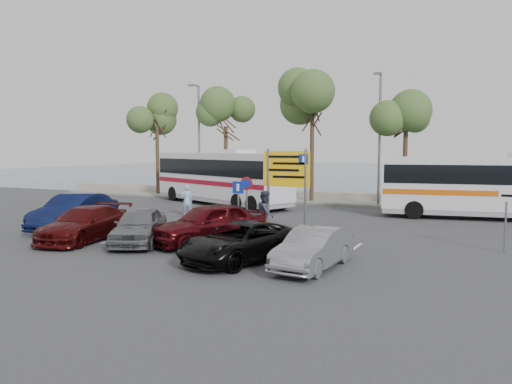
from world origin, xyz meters
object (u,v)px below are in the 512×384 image
at_px(street_lamp_right, 379,132).
at_px(suv_black, 241,242).
at_px(street_lamp_left, 198,135).
at_px(car_maroon, 84,224).
at_px(coach_bus_left, 220,179).
at_px(coach_bus_right, 493,189).
at_px(car_silver_a, 140,226).
at_px(car_red, 209,224).
at_px(pedestrian_far, 266,214).
at_px(pedestrian_near, 187,200).
at_px(car_silver_b, 313,249).
at_px(car_blue, 74,212).
at_px(direction_sign, 287,175).

xyz_separation_m(street_lamp_right, suv_black, (-0.88, -17.02, -3.97)).
bearing_deg(street_lamp_left, car_maroon, -73.33).
height_order(coach_bus_left, coach_bus_right, coach_bus_left).
distance_m(car_silver_a, car_red, 2.63).
bearing_deg(suv_black, car_silver_a, -174.53).
relative_size(street_lamp_right, car_maroon, 1.74).
distance_m(car_maroon, pedestrian_far, 7.20).
bearing_deg(suv_black, coach_bus_left, 138.13).
bearing_deg(car_red, car_maroon, -136.54).
relative_size(street_lamp_left, coach_bus_left, 0.70).
bearing_deg(pedestrian_near, car_silver_b, 107.57).
height_order(suv_black, pedestrian_far, pedestrian_far).
bearing_deg(car_maroon, car_blue, 133.44).
xyz_separation_m(direction_sign, coach_bus_right, (8.40, 7.30, -0.85)).
height_order(car_red, pedestrian_far, pedestrian_far).
xyz_separation_m(car_maroon, pedestrian_near, (-0.40, 7.92, 0.17)).
bearing_deg(car_silver_a, direction_sign, 32.16).
height_order(direction_sign, suv_black, direction_sign).
xyz_separation_m(coach_bus_left, pedestrian_near, (1.02, -5.50, -0.82)).
height_order(direction_sign, pedestrian_far, direction_sign).
distance_m(car_blue, car_maroon, 3.04).
bearing_deg(pedestrian_near, car_maroon, 60.75).
distance_m(street_lamp_left, car_red, 18.28).
height_order(direction_sign, car_maroon, direction_sign).
relative_size(pedestrian_near, pedestrian_far, 0.89).
xyz_separation_m(street_lamp_left, suv_black, (12.12, -17.02, -3.97)).
distance_m(coach_bus_right, suv_black, 15.81).
height_order(direction_sign, coach_bus_right, direction_sign).
bearing_deg(car_blue, suv_black, -25.96).
relative_size(suv_black, pedestrian_near, 2.70).
distance_m(direction_sign, car_red, 5.12).
relative_size(coach_bus_right, car_red, 2.42).
bearing_deg(car_silver_a, pedestrian_far, 19.20).
bearing_deg(coach_bus_right, car_maroon, -137.17).
distance_m(street_lamp_left, car_blue, 15.28).
distance_m(car_maroon, pedestrian_near, 7.93).
bearing_deg(coach_bus_right, coach_bus_left, -180.00).
distance_m(car_silver_a, pedestrian_near, 8.07).
distance_m(street_lamp_right, car_maroon, 18.73).
xyz_separation_m(car_red, car_silver_b, (4.80, -2.00, -0.17)).
xyz_separation_m(coach_bus_left, car_silver_b, (11.02, -13.98, -1.04)).
bearing_deg(car_silver_a, suv_black, -36.29).
bearing_deg(car_silver_b, coach_bus_left, 132.54).
xyz_separation_m(coach_bus_left, pedestrian_far, (7.46, -9.50, -0.71)).
bearing_deg(car_red, street_lamp_right, 104.45).
relative_size(car_blue, car_red, 1.04).
height_order(direction_sign, pedestrian_near, direction_sign).
bearing_deg(suv_black, car_silver_b, 17.02).
distance_m(coach_bus_left, suv_black, 16.47).
height_order(street_lamp_right, coach_bus_left, street_lamp_right).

